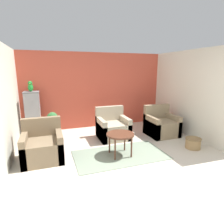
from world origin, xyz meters
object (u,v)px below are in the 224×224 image
at_px(coffee_table, 120,136).
at_px(armchair_left, 43,147).
at_px(birdcage, 33,115).
at_px(potted_plant, 53,122).
at_px(armchair_middle, 113,128).
at_px(wicker_basket, 193,143).
at_px(parrot, 30,87).
at_px(armchair_right, 161,125).

distance_m(coffee_table, armchair_left, 1.67).
relative_size(birdcage, potted_plant, 1.84).
bearing_deg(potted_plant, armchair_middle, -24.80).
xyz_separation_m(coffee_table, wicker_basket, (1.83, -0.22, -0.32)).
bearing_deg(armchair_left, wicker_basket, -9.48).
bearing_deg(parrot, armchair_middle, -22.62).
xyz_separation_m(armchair_left, potted_plant, (0.26, 1.46, 0.13)).
distance_m(armchair_left, armchair_right, 3.30).
xyz_separation_m(armchair_middle, potted_plant, (-1.58, 0.73, 0.13)).
bearing_deg(armchair_right, birdcage, 162.83).
xyz_separation_m(armchair_left, armchair_middle, (1.83, 0.74, 0.00)).
bearing_deg(armchair_middle, armchair_right, -8.75).
bearing_deg(armchair_middle, coffee_table, -100.76).
bearing_deg(armchair_middle, birdcage, 157.44).
xyz_separation_m(coffee_table, armchair_middle, (0.21, 1.09, -0.17)).
distance_m(potted_plant, wicker_basket, 3.81).
distance_m(coffee_table, parrot, 2.88).
relative_size(birdcage, parrot, 4.45).
bearing_deg(coffee_table, armchair_right, 27.95).
xyz_separation_m(armchair_left, birdcage, (-0.25, 1.60, 0.34)).
height_order(armchair_right, wicker_basket, armchair_right).
bearing_deg(armchair_left, parrot, 98.82).
distance_m(coffee_table, wicker_basket, 1.87).
distance_m(armchair_right, parrot, 3.85).
bearing_deg(coffee_table, wicker_basket, -6.98).
xyz_separation_m(parrot, wicker_basket, (3.71, -2.18, -1.29)).
height_order(armchair_right, parrot, parrot).
relative_size(armchair_left, wicker_basket, 2.31).
distance_m(armchair_left, birdcage, 1.66).
distance_m(armchair_middle, birdcage, 2.28).
distance_m(armchair_left, wicker_basket, 3.51).
relative_size(parrot, potted_plant, 0.41).
relative_size(armchair_left, birdcage, 0.66).
height_order(armchair_middle, potted_plant, armchair_middle).
xyz_separation_m(armchair_right, armchair_middle, (-1.43, 0.22, 0.00)).
bearing_deg(armchair_middle, armchair_left, -158.15).
bearing_deg(birdcage, armchair_left, -81.17).
relative_size(coffee_table, parrot, 2.09).
bearing_deg(wicker_basket, armchair_right, 100.12).
bearing_deg(armchair_right, armchair_left, -171.03).
relative_size(birdcage, wicker_basket, 3.48).
relative_size(armchair_middle, parrot, 2.95).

